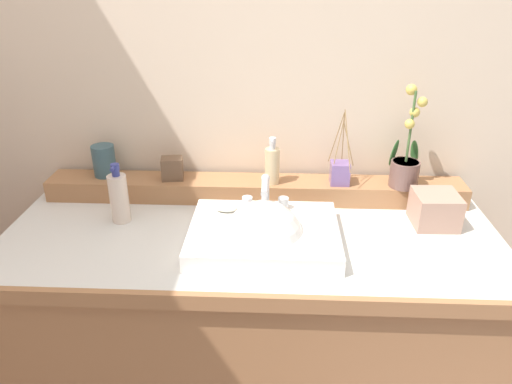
% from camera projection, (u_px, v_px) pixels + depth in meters
% --- Properties ---
extents(wall_back, '(2.98, 0.20, 2.66)m').
position_uv_depth(wall_back, '(257.00, 52.00, 1.62)').
color(wall_back, beige).
rests_on(wall_back, ground).
extents(vanity_cabinet, '(1.48, 0.62, 0.87)m').
position_uv_depth(vanity_cabinet, '(251.00, 343.00, 1.63)').
color(vanity_cabinet, '#A26E46').
rests_on(vanity_cabinet, ground).
extents(back_ledge, '(1.40, 0.12, 0.07)m').
position_uv_depth(back_ledge, '(255.00, 189.00, 1.64)').
color(back_ledge, '#A26E46').
rests_on(back_ledge, vanity_cabinet).
extents(sink_basin, '(0.42, 0.33, 0.26)m').
position_uv_depth(sink_basin, '(264.00, 238.00, 1.38)').
color(sink_basin, white).
rests_on(sink_basin, vanity_cabinet).
extents(soap_bar, '(0.07, 0.04, 0.02)m').
position_uv_depth(soap_bar, '(226.00, 207.00, 1.46)').
color(soap_bar, silver).
rests_on(soap_bar, sink_basin).
extents(potted_plant, '(0.11, 0.10, 0.33)m').
position_uv_depth(potted_plant, '(406.00, 163.00, 1.55)').
color(potted_plant, brown).
rests_on(potted_plant, back_ledge).
extents(soap_dispenser, '(0.05, 0.05, 0.16)m').
position_uv_depth(soap_dispenser, '(272.00, 165.00, 1.58)').
color(soap_dispenser, '#D4BB8C').
rests_on(soap_dispenser, back_ledge).
extents(tumbler_cup, '(0.08, 0.08, 0.11)m').
position_uv_depth(tumbler_cup, '(104.00, 161.00, 1.64)').
color(tumbler_cup, '#37545E').
rests_on(tumbler_cup, back_ledge).
extents(reed_diffuser, '(0.08, 0.10, 0.25)m').
position_uv_depth(reed_diffuser, '(340.00, 172.00, 1.58)').
color(reed_diffuser, '#755997').
rests_on(reed_diffuser, back_ledge).
extents(trinket_box, '(0.08, 0.07, 0.08)m').
position_uv_depth(trinket_box, '(172.00, 168.00, 1.62)').
color(trinket_box, brown).
rests_on(trinket_box, back_ledge).
extents(lotion_bottle, '(0.06, 0.06, 0.19)m').
position_uv_depth(lotion_bottle, '(119.00, 197.00, 1.48)').
color(lotion_bottle, beige).
rests_on(lotion_bottle, vanity_cabinet).
extents(tissue_box, '(0.13, 0.13, 0.10)m').
position_uv_depth(tissue_box, '(435.00, 209.00, 1.47)').
color(tissue_box, tan).
rests_on(tissue_box, vanity_cabinet).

